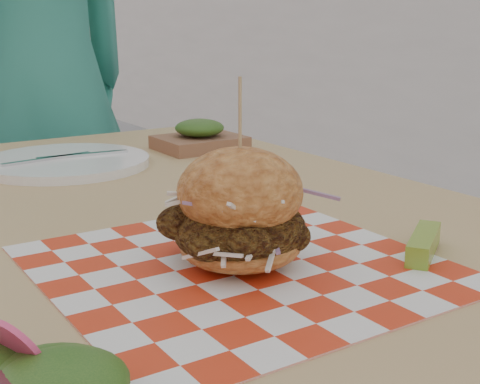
# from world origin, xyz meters

# --- Properties ---
(diner) EXTENTS (0.71, 0.58, 1.69)m
(diner) POSITION_xyz_m (-0.12, 1.08, 0.84)
(diner) COLOR #2E8673
(diner) RESTS_ON ground
(patio_table) EXTENTS (0.80, 1.20, 0.75)m
(patio_table) POSITION_xyz_m (-0.26, 0.17, 0.67)
(patio_table) COLOR tan
(patio_table) RESTS_ON ground
(paper_liner) EXTENTS (0.36, 0.36, 0.00)m
(paper_liner) POSITION_xyz_m (-0.27, -0.03, 0.75)
(paper_liner) COLOR red
(paper_liner) RESTS_ON patio_table
(sandwich) EXTENTS (0.16, 0.16, 0.18)m
(sandwich) POSITION_xyz_m (-0.27, -0.03, 0.80)
(sandwich) COLOR #CA7E39
(sandwich) RESTS_ON paper_liner
(pickle_spear) EXTENTS (0.09, 0.07, 0.02)m
(pickle_spear) POSITION_xyz_m (-0.09, -0.11, 0.76)
(pickle_spear) COLOR #88AE32
(pickle_spear) RESTS_ON paper_liner
(place_setting) EXTENTS (0.27, 0.27, 0.02)m
(place_setting) POSITION_xyz_m (-0.26, 0.50, 0.76)
(place_setting) COLOR white
(place_setting) RESTS_ON patio_table
(kraft_tray) EXTENTS (0.15, 0.12, 0.06)m
(kraft_tray) POSITION_xyz_m (0.00, 0.51, 0.77)
(kraft_tray) COLOR brown
(kraft_tray) RESTS_ON patio_table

